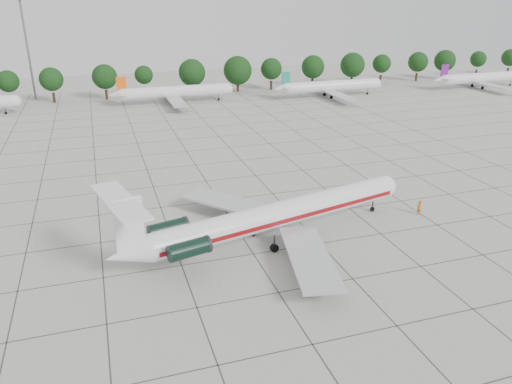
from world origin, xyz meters
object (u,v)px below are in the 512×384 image
(floodlight_mast, at_px, (27,44))
(bg_airliner_d, at_px, (331,86))
(main_airliner, at_px, (267,217))
(bg_airliner_c, at_px, (175,92))
(bg_airliner_e, at_px, (481,78))
(ground_crew, at_px, (419,208))

(floodlight_mast, bearing_deg, bg_airliner_d, -16.40)
(floodlight_mast, bearing_deg, main_airliner, -71.67)
(bg_airliner_d, bearing_deg, bg_airliner_c, 173.36)
(bg_airliner_d, distance_m, bg_airliner_e, 48.70)
(bg_airliner_d, xyz_separation_m, bg_airliner_e, (48.69, -1.13, 0.00))
(ground_crew, xyz_separation_m, floodlight_mast, (-53.61, 96.57, 13.30))
(bg_airliner_d, relative_size, bg_airliner_e, 1.00)
(bg_airliner_e, bearing_deg, bg_airliner_c, 176.21)
(ground_crew, distance_m, floodlight_mast, 111.25)
(ground_crew, height_order, bg_airliner_d, bg_airliner_d)
(ground_crew, relative_size, bg_airliner_d, 0.07)
(bg_airliner_e, bearing_deg, main_airliner, -141.51)
(main_airliner, relative_size, bg_airliner_c, 1.34)
(ground_crew, distance_m, bg_airliner_e, 102.36)
(bg_airliner_e, bearing_deg, ground_crew, -134.63)
(bg_airliner_c, distance_m, bg_airliner_d, 42.01)
(bg_airliner_c, height_order, bg_airliner_d, same)
(bg_airliner_c, bearing_deg, main_airliner, -91.93)
(bg_airliner_d, bearing_deg, bg_airliner_e, -1.33)
(main_airliner, bearing_deg, bg_airliner_e, 24.76)
(bg_airliner_c, relative_size, floodlight_mast, 1.11)
(main_airliner, relative_size, floodlight_mast, 1.49)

